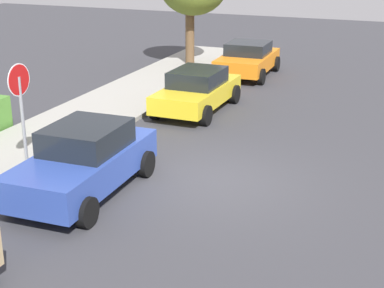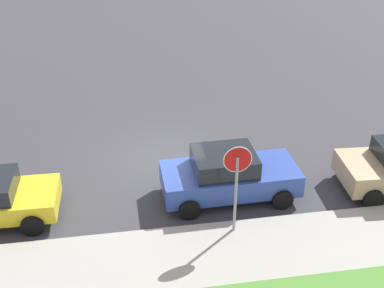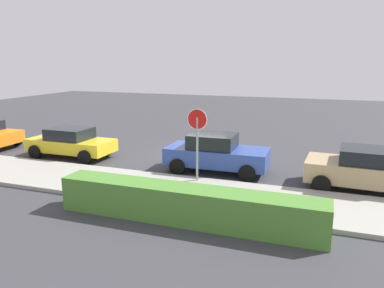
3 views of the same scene
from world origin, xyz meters
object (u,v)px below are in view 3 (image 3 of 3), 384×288
parked_car_tan (364,169)px  parked_car_yellow (71,142)px  stop_sign (197,133)px  parked_car_blue (216,153)px

parked_car_tan → parked_car_yellow: parked_car_tan is taller
stop_sign → parked_car_blue: size_ratio=0.67×
parked_car_yellow → parked_car_tan: bearing=178.4°
parked_car_tan → stop_sign: bearing=13.2°
parked_car_blue → parked_car_tan: size_ratio=1.04×
stop_sign → parked_car_tan: stop_sign is taller
stop_sign → parked_car_blue: bearing=-97.1°
parked_car_blue → parked_car_yellow: (7.11, 0.05, -0.07)m
parked_car_yellow → parked_car_blue: bearing=-179.6°
stop_sign → parked_car_tan: bearing=-166.8°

